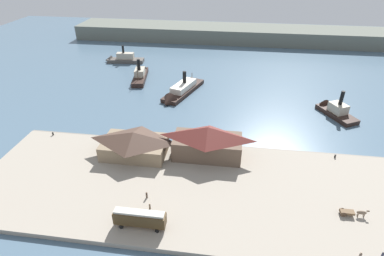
{
  "coord_description": "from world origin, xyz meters",
  "views": [
    {
      "loc": [
        4.31,
        -76.53,
        50.43
      ],
      "look_at": [
        -6.83,
        3.02,
        2.0
      ],
      "focal_mm": 28.93,
      "sensor_mm": 36.0,
      "label": 1
    }
  ],
  "objects_px": {
    "ferry_shed_east_terminal": "(134,143)",
    "pedestrian_at_waters_edge": "(383,255)",
    "pedestrian_near_west_shed": "(147,195)",
    "mooring_post_west": "(335,156)",
    "street_tram": "(140,218)",
    "ferry_moored_west": "(333,110)",
    "pedestrian_walking_west": "(150,206)",
    "ferry_shed_central_terminal": "(207,141)",
    "mooring_post_center_west": "(53,134)",
    "pedestrian_near_cart": "(360,256)",
    "ferry_moored_east": "(141,74)",
    "horse_cart": "(353,212)",
    "ferry_departing_north": "(122,59)",
    "ferry_outer_harbor": "(180,92)"
  },
  "relations": [
    {
      "from": "pedestrian_near_cart",
      "to": "mooring_post_west",
      "type": "xyz_separation_m",
      "value": [
        3.45,
        31.51,
        -0.34
      ]
    },
    {
      "from": "horse_cart",
      "to": "mooring_post_center_west",
      "type": "height_order",
      "value": "horse_cart"
    },
    {
      "from": "ferry_moored_east",
      "to": "ferry_departing_north",
      "type": "height_order",
      "value": "ferry_moored_east"
    },
    {
      "from": "street_tram",
      "to": "pedestrian_at_waters_edge",
      "type": "height_order",
      "value": "street_tram"
    },
    {
      "from": "pedestrian_near_cart",
      "to": "ferry_departing_north",
      "type": "bearing_deg",
      "value": 128.26
    },
    {
      "from": "ferry_shed_central_terminal",
      "to": "horse_cart",
      "type": "distance_m",
      "value": 36.65
    },
    {
      "from": "ferry_shed_east_terminal",
      "to": "horse_cart",
      "type": "bearing_deg",
      "value": -16.36
    },
    {
      "from": "ferry_departing_north",
      "to": "pedestrian_near_cart",
      "type": "bearing_deg",
      "value": -51.74
    },
    {
      "from": "pedestrian_walking_west",
      "to": "ferry_moored_east",
      "type": "xyz_separation_m",
      "value": [
        -23.8,
        75.58,
        -0.29
      ]
    },
    {
      "from": "ferry_shed_central_terminal",
      "to": "ferry_moored_west",
      "type": "relative_size",
      "value": 1.09
    },
    {
      "from": "ferry_shed_east_terminal",
      "to": "ferry_shed_central_terminal",
      "type": "xyz_separation_m",
      "value": [
        19.31,
        2.0,
        1.01
      ]
    },
    {
      "from": "pedestrian_walking_west",
      "to": "pedestrian_at_waters_edge",
      "type": "distance_m",
      "value": 45.12
    },
    {
      "from": "ferry_shed_central_terminal",
      "to": "mooring_post_west",
      "type": "bearing_deg",
      "value": 6.21
    },
    {
      "from": "mooring_post_west",
      "to": "pedestrian_at_waters_edge",
      "type": "bearing_deg",
      "value": -88.88
    },
    {
      "from": "pedestrian_at_waters_edge",
      "to": "ferry_moored_west",
      "type": "xyz_separation_m",
      "value": [
        5.56,
        58.71,
        -0.45
      ]
    },
    {
      "from": "horse_cart",
      "to": "mooring_post_west",
      "type": "height_order",
      "value": "horse_cart"
    },
    {
      "from": "pedestrian_near_west_shed",
      "to": "pedestrian_walking_west",
      "type": "bearing_deg",
      "value": -64.39
    },
    {
      "from": "mooring_post_west",
      "to": "ferry_shed_east_terminal",
      "type": "bearing_deg",
      "value": -173.89
    },
    {
      "from": "ferry_shed_east_terminal",
      "to": "street_tram",
      "type": "distance_m",
      "value": 25.48
    },
    {
      "from": "ferry_shed_east_terminal",
      "to": "horse_cart",
      "type": "xyz_separation_m",
      "value": [
        51.52,
        -15.13,
        -2.51
      ]
    },
    {
      "from": "ferry_shed_central_terminal",
      "to": "mooring_post_center_west",
      "type": "bearing_deg",
      "value": 175.42
    },
    {
      "from": "pedestrian_near_cart",
      "to": "mooring_post_west",
      "type": "bearing_deg",
      "value": 83.75
    },
    {
      "from": "pedestrian_walking_west",
      "to": "ferry_moored_west",
      "type": "height_order",
      "value": "ferry_moored_west"
    },
    {
      "from": "ferry_moored_west",
      "to": "horse_cart",
      "type": "bearing_deg",
      "value": -99.12
    },
    {
      "from": "pedestrian_near_west_shed",
      "to": "mooring_post_west",
      "type": "bearing_deg",
      "value": 25.37
    },
    {
      "from": "mooring_post_west",
      "to": "pedestrian_near_cart",
      "type": "bearing_deg",
      "value": -96.25
    },
    {
      "from": "ferry_shed_central_terminal",
      "to": "mooring_post_west",
      "type": "xyz_separation_m",
      "value": [
        33.87,
        3.69,
        -4.0
      ]
    },
    {
      "from": "pedestrian_near_cart",
      "to": "ferry_departing_north",
      "type": "height_order",
      "value": "ferry_departing_north"
    },
    {
      "from": "ferry_shed_east_terminal",
      "to": "ferry_moored_west",
      "type": "relative_size",
      "value": 1.03
    },
    {
      "from": "pedestrian_walking_west",
      "to": "ferry_shed_east_terminal",
      "type": "bearing_deg",
      "value": 115.27
    },
    {
      "from": "pedestrian_walking_west",
      "to": "street_tram",
      "type": "bearing_deg",
      "value": -97.66
    },
    {
      "from": "ferry_moored_east",
      "to": "ferry_moored_west",
      "type": "height_order",
      "value": "ferry_moored_west"
    },
    {
      "from": "horse_cart",
      "to": "ferry_moored_east",
      "type": "bearing_deg",
      "value": 132.81
    },
    {
      "from": "horse_cart",
      "to": "pedestrian_near_west_shed",
      "type": "distance_m",
      "value": 44.02
    },
    {
      "from": "ferry_shed_east_terminal",
      "to": "pedestrian_at_waters_edge",
      "type": "height_order",
      "value": "ferry_shed_east_terminal"
    },
    {
      "from": "pedestrian_near_west_shed",
      "to": "street_tram",
      "type": "bearing_deg",
      "value": -83.72
    },
    {
      "from": "pedestrian_at_waters_edge",
      "to": "mooring_post_center_west",
      "type": "xyz_separation_m",
      "value": [
        -80.78,
        30.82,
        -0.31
      ]
    },
    {
      "from": "street_tram",
      "to": "mooring_post_west",
      "type": "bearing_deg",
      "value": 33.58
    },
    {
      "from": "ferry_moored_east",
      "to": "pedestrian_walking_west",
      "type": "bearing_deg",
      "value": -72.52
    },
    {
      "from": "horse_cart",
      "to": "pedestrian_near_west_shed",
      "type": "xyz_separation_m",
      "value": [
        -44.01,
        -0.83,
        -0.17
      ]
    },
    {
      "from": "street_tram",
      "to": "ferry_shed_central_terminal",
      "type": "bearing_deg",
      "value": 67.26
    },
    {
      "from": "pedestrian_at_waters_edge",
      "to": "ferry_moored_east",
      "type": "distance_m",
      "value": 106.48
    },
    {
      "from": "ferry_moored_west",
      "to": "pedestrian_at_waters_edge",
      "type": "bearing_deg",
      "value": -95.41
    },
    {
      "from": "pedestrian_at_waters_edge",
      "to": "ferry_shed_east_terminal",
      "type": "bearing_deg",
      "value": 154.98
    },
    {
      "from": "mooring_post_center_west",
      "to": "ferry_outer_harbor",
      "type": "xyz_separation_m",
      "value": [
        32.01,
        35.12,
        -0.28
      ]
    },
    {
      "from": "ferry_outer_harbor",
      "to": "mooring_post_center_west",
      "type": "bearing_deg",
      "value": -132.35
    },
    {
      "from": "ferry_moored_west",
      "to": "street_tram",
      "type": "bearing_deg",
      "value": -131.47
    },
    {
      "from": "mooring_post_center_west",
      "to": "ferry_moored_east",
      "type": "relative_size",
      "value": 0.04
    },
    {
      "from": "horse_cart",
      "to": "mooring_post_center_west",
      "type": "relative_size",
      "value": 6.33
    },
    {
      "from": "pedestrian_walking_west",
      "to": "ferry_departing_north",
      "type": "xyz_separation_m",
      "value": [
        -38.62,
        93.92,
        -0.41
      ]
    }
  ]
}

